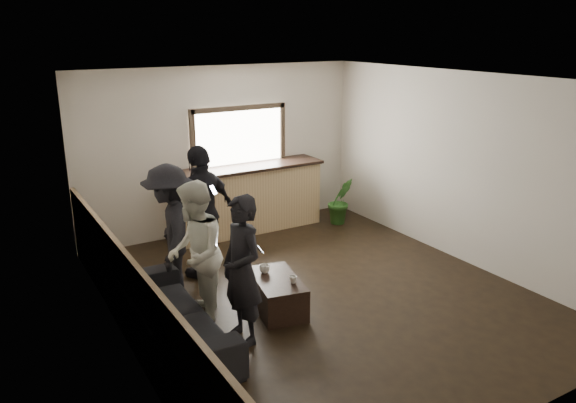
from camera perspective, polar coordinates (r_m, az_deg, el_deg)
ground at (r=7.56m, az=3.15°, el=-9.30°), size 5.00×6.00×0.01m
room_shell at (r=6.66m, az=-1.92°, el=0.60°), size 5.01×6.01×2.80m
bar_counter at (r=9.65m, az=-4.22°, el=0.71°), size 2.70×0.68×2.13m
sofa at (r=6.48m, az=-12.03°, el=-11.20°), size 0.91×2.27×0.66m
coffee_table at (r=7.07m, az=-1.14°, el=-9.35°), size 0.70×1.03×0.42m
cup_a at (r=7.12m, az=-2.39°, el=-6.85°), size 0.14×0.14×0.10m
cup_b at (r=6.84m, az=0.51°, el=-7.95°), size 0.12×0.12×0.09m
potted_plant at (r=10.07m, az=5.35°, el=0.07°), size 0.50×0.43×0.84m
person_a at (r=6.18m, az=-4.70°, el=-6.98°), size 0.50×0.65×1.69m
person_b at (r=6.63m, az=-9.44°, el=-5.28°), size 0.95×1.04×1.72m
person_c at (r=7.38m, az=-11.90°, el=-2.96°), size 0.98×1.28×1.75m
person_d at (r=7.84m, az=-8.67°, el=-1.07°), size 1.19×0.85×1.88m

